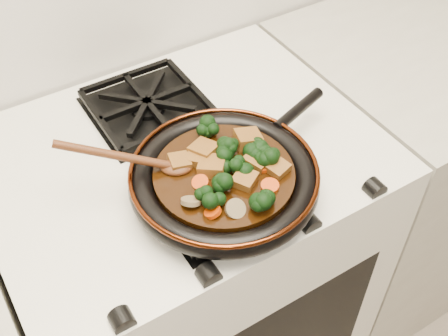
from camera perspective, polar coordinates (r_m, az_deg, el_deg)
stove at (r=1.45m, az=-3.48°, el=-11.04°), size 0.76×0.60×0.90m
burner_grate_front at (r=1.00m, az=-0.73°, el=-2.33°), size 0.23×0.23×0.03m
burner_grate_back at (r=1.19m, az=-7.79°, el=6.32°), size 0.23×0.23×0.03m
skillet at (r=0.98m, az=0.08°, el=-0.98°), size 0.45×0.34×0.05m
braising_sauce at (r=0.98m, az=-0.00°, el=-0.85°), size 0.25×0.25×0.02m
tofu_cube_0 at (r=0.97m, az=5.56°, el=-0.09°), size 0.04×0.04×0.02m
tofu_cube_1 at (r=0.95m, az=2.12°, el=-1.22°), size 0.05×0.05×0.02m
tofu_cube_2 at (r=0.97m, az=-1.22°, el=0.15°), size 0.06×0.06×0.03m
tofu_cube_3 at (r=1.02m, az=2.45°, el=2.95°), size 0.06×0.05×0.03m
tofu_cube_4 at (r=0.99m, az=-2.82°, el=0.95°), size 0.05×0.05×0.02m
tofu_cube_5 at (r=1.00m, az=-2.03°, el=1.75°), size 0.06×0.06×0.03m
tofu_cube_6 at (r=0.98m, az=3.36°, el=0.72°), size 0.05×0.05×0.03m
tofu_cube_7 at (r=0.98m, az=-4.53°, el=0.55°), size 0.04×0.04×0.02m
broccoli_floret_0 at (r=0.91m, az=3.99°, el=-3.65°), size 0.09×0.08×0.06m
broccoli_floret_1 at (r=1.03m, az=-1.95°, el=3.87°), size 0.09×0.08×0.06m
broccoli_floret_2 at (r=0.91m, az=-1.52°, el=-3.20°), size 0.08×0.07×0.07m
broccoli_floret_3 at (r=0.98m, az=4.21°, el=0.95°), size 0.07×0.07×0.07m
broccoli_floret_4 at (r=1.01m, az=3.45°, el=2.14°), size 0.09×0.08×0.06m
broccoli_floret_5 at (r=0.99m, az=0.11°, el=1.61°), size 0.08×0.09×0.06m
broccoli_floret_6 at (r=0.97m, az=1.25°, el=-0.12°), size 0.07×0.08×0.06m
broccoli_floret_7 at (r=1.00m, az=0.58°, el=2.11°), size 0.09×0.08×0.08m
broccoli_floret_8 at (r=0.93m, az=-0.32°, el=-1.93°), size 0.08×0.08×0.06m
broccoli_floret_9 at (r=1.00m, az=3.25°, el=1.63°), size 0.09×0.09×0.06m
carrot_coin_0 at (r=0.95m, az=4.68°, el=-1.82°), size 0.03×0.03×0.01m
carrot_coin_1 at (r=1.01m, az=-2.03°, el=2.25°), size 0.03×0.03×0.01m
carrot_coin_2 at (r=0.98m, az=-1.97°, el=0.44°), size 0.03×0.03×0.02m
carrot_coin_3 at (r=0.91m, az=-1.15°, el=-4.46°), size 0.03×0.03×0.02m
carrot_coin_4 at (r=0.95m, az=-2.42°, el=-1.48°), size 0.03×0.03×0.02m
carrot_coin_5 at (r=0.98m, az=3.97°, el=0.24°), size 0.03×0.03×0.01m
mushroom_slice_0 at (r=1.03m, az=2.01°, el=3.15°), size 0.04×0.04×0.02m
mushroom_slice_1 at (r=0.92m, az=-3.37°, el=-3.39°), size 0.05×0.05×0.02m
mushroom_slice_2 at (r=0.91m, az=1.16°, el=-4.17°), size 0.04×0.03×0.03m
wooden_spoon at (r=0.97m, az=-8.07°, el=0.72°), size 0.13×0.09×0.21m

